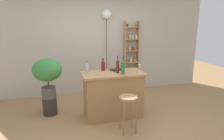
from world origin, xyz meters
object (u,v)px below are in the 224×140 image
object	(u,v)px
spice_shelf	(131,56)
bottle_spirits_clear	(103,66)
potted_plant	(47,73)
wine_glass_center	(140,67)
bottle_sauce_amber	(118,66)
bar_stool	(128,106)
cookbook	(116,70)
pendant_globe_light	(106,15)
bottle_olive_oil	(123,68)
plant_stool	(50,106)
bottle_vinegar	(87,69)
wine_glass_left	(123,64)

from	to	relation	value
spice_shelf	bottle_spirits_clear	world-z (taller)	spice_shelf
potted_plant	wine_glass_center	distance (m)	1.92
bottle_sauce_amber	bar_stool	bearing A→B (deg)	-90.00
cookbook	pendant_globe_light	bearing A→B (deg)	62.74
spice_shelf	wine_glass_center	bearing A→B (deg)	-104.84
bottle_olive_oil	cookbook	xyz separation A→B (m)	(-0.05, 0.34, -0.11)
potted_plant	cookbook	xyz separation A→B (m)	(1.41, -0.27, 0.04)
wine_glass_center	cookbook	distance (m)	0.52
plant_stool	bottle_olive_oil	bearing A→B (deg)	-22.62
bottle_vinegar	bottle_sauce_amber	bearing A→B (deg)	-12.83
potted_plant	bottle_spirits_clear	bearing A→B (deg)	-9.80
bottle_sauce_amber	wine_glass_left	size ratio (longest dim) A/B	2.13
potted_plant	pendant_globe_light	xyz separation A→B (m)	(1.56, 1.11, 1.21)
wine_glass_left	wine_glass_center	size ratio (longest dim) A/B	1.00
plant_stool	cookbook	world-z (taller)	cookbook
cookbook	plant_stool	bearing A→B (deg)	148.13
spice_shelf	potted_plant	bearing A→B (deg)	-154.93
plant_stool	wine_glass_center	distance (m)	2.11
spice_shelf	bottle_spirits_clear	bearing A→B (deg)	-131.54
bar_stool	wine_glass_center	distance (m)	0.94
plant_stool	bottle_sauce_amber	world-z (taller)	bottle_sauce_amber
plant_stool	bottle_spirits_clear	bearing A→B (deg)	-9.80
plant_stool	bottle_spirits_clear	size ratio (longest dim) A/B	1.45
wine_glass_left	pendant_globe_light	size ratio (longest dim) A/B	0.07
wine_glass_left	pendant_globe_light	world-z (taller)	pendant_globe_light
plant_stool	wine_glass_left	size ratio (longest dim) A/B	2.33
plant_stool	bottle_vinegar	distance (m)	1.21
bar_stool	potted_plant	bearing A→B (deg)	140.84
wine_glass_left	bottle_sauce_amber	bearing A→B (deg)	-130.12
bottle_vinegar	bottle_sauce_amber	xyz separation A→B (m)	(0.60, -0.14, 0.04)
bottle_spirits_clear	wine_glass_left	xyz separation A→B (m)	(0.44, -0.04, 0.02)
plant_stool	bottle_spirits_clear	distance (m)	1.45
spice_shelf	bottle_vinegar	xyz separation A→B (m)	(-1.48, -1.40, 0.03)
bottle_spirits_clear	bar_stool	bearing A→B (deg)	-75.59
potted_plant	pendant_globe_light	bearing A→B (deg)	35.40
bar_stool	plant_stool	bearing A→B (deg)	140.84
spice_shelf	cookbook	world-z (taller)	spice_shelf
plant_stool	wine_glass_center	bearing A→B (deg)	-16.38
wine_glass_center	bottle_vinegar	bearing A→B (deg)	169.00
bottle_sauce_amber	bottle_olive_oil	bearing A→B (deg)	-62.77
plant_stool	pendant_globe_light	size ratio (longest dim) A/B	0.17
bottle_sauce_amber	cookbook	bearing A→B (deg)	84.79
spice_shelf	pendant_globe_light	bearing A→B (deg)	176.27
cookbook	bottle_olive_oil	bearing A→B (deg)	-102.72
potted_plant	cookbook	world-z (taller)	potted_plant
bottle_vinegar	wine_glass_left	distance (m)	0.81
bottle_olive_oil	bottle_vinegar	bearing A→B (deg)	158.00
bar_stool	cookbook	size ratio (longest dim) A/B	3.24
plant_stool	pendant_globe_light	bearing A→B (deg)	35.40
potted_plant	wine_glass_left	xyz separation A→B (m)	(1.59, -0.24, 0.14)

